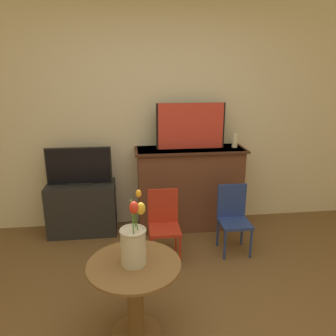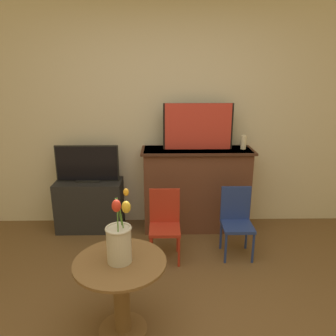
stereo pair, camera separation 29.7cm
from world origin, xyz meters
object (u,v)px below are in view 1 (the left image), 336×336
(tv_monitor, at_px, (79,167))
(chair_blue, at_px, (233,215))
(vase_tulips, at_px, (134,243))
(chair_red, at_px, (164,221))
(painting, at_px, (191,126))

(tv_monitor, xyz_separation_m, chair_blue, (1.59, -0.58, -0.40))
(tv_monitor, xyz_separation_m, vase_tulips, (0.56, -1.63, -0.06))
(chair_red, relative_size, vase_tulips, 1.42)
(painting, bearing_deg, tv_monitor, -179.54)
(vase_tulips, bearing_deg, chair_red, 72.91)
(vase_tulips, bearing_deg, painting, 67.38)
(tv_monitor, bearing_deg, vase_tulips, -70.92)
(chair_red, height_order, vase_tulips, vase_tulips)
(painting, height_order, chair_red, painting)
(chair_red, relative_size, chair_blue, 1.00)
(vase_tulips, bearing_deg, chair_blue, 45.56)
(painting, height_order, chair_blue, painting)
(chair_blue, bearing_deg, painting, 120.61)
(tv_monitor, relative_size, vase_tulips, 1.45)
(tv_monitor, height_order, chair_red, tv_monitor)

